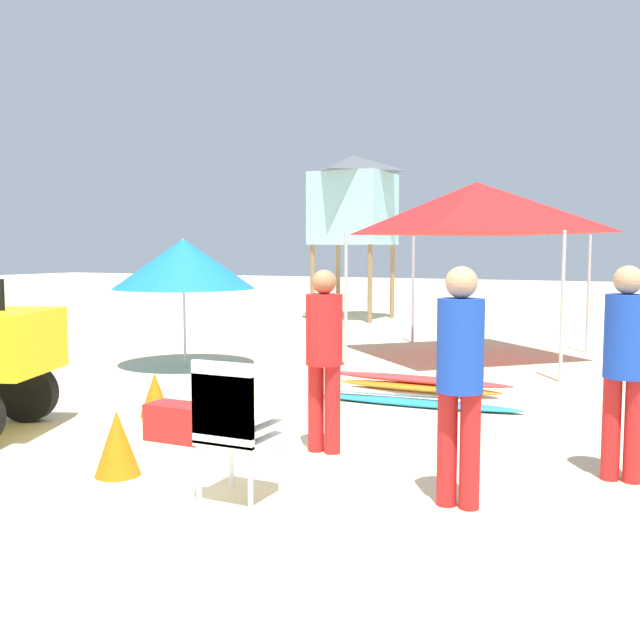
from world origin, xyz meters
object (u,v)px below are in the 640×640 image
(beach_umbrella_mid, at_px, (184,264))
(traffic_cone_far, at_px, (155,395))
(lifeguard_near_left, at_px, (625,359))
(traffic_cone_near, at_px, (117,443))
(lifeguard_tower, at_px, (353,200))
(popup_canopy, at_px, (476,208))
(surfboard_pile, at_px, (412,391))
(cooler_box, at_px, (179,422))
(stacked_plastic_chairs, at_px, (233,419))
(lifeguard_near_center, at_px, (460,370))
(lifeguard_near_right, at_px, (324,349))

(beach_umbrella_mid, distance_m, traffic_cone_far, 3.57)
(lifeguard_near_left, distance_m, traffic_cone_near, 3.98)
(lifeguard_tower, height_order, traffic_cone_far, lifeguard_tower)
(popup_canopy, bearing_deg, traffic_cone_near, -97.30)
(surfboard_pile, height_order, cooler_box, cooler_box)
(cooler_box, bearing_deg, stacked_plastic_chairs, -41.86)
(popup_canopy, bearing_deg, stacked_plastic_chairs, -88.38)
(lifeguard_near_center, xyz_separation_m, cooler_box, (-2.83, 0.63, -0.78))
(lifeguard_near_center, distance_m, traffic_cone_near, 2.74)
(popup_canopy, distance_m, traffic_cone_far, 6.39)
(stacked_plastic_chairs, relative_size, lifeguard_near_center, 0.61)
(lifeguard_near_center, bearing_deg, cooler_box, 167.40)
(stacked_plastic_chairs, distance_m, popup_canopy, 7.82)
(stacked_plastic_chairs, xyz_separation_m, surfboard_pile, (0.04, 3.76, -0.45))
(stacked_plastic_chairs, bearing_deg, traffic_cone_far, 138.78)
(lifeguard_tower, xyz_separation_m, traffic_cone_near, (3.59, -13.02, -2.79))
(traffic_cone_near, xyz_separation_m, traffic_cone_far, (-1.07, 1.81, -0.03))
(stacked_plastic_chairs, bearing_deg, lifeguard_near_left, 35.63)
(surfboard_pile, xyz_separation_m, beach_umbrella_mid, (-3.97, 1.05, 1.42))
(surfboard_pile, relative_size, lifeguard_tower, 0.63)
(lifeguard_near_right, bearing_deg, surfboard_pile, 89.05)
(lifeguard_tower, bearing_deg, cooler_box, -74.23)
(traffic_cone_far, distance_m, cooler_box, 1.10)
(lifeguard_near_center, distance_m, cooler_box, 3.01)
(beach_umbrella_mid, distance_m, cooler_box, 4.58)
(traffic_cone_near, bearing_deg, stacked_plastic_chairs, -7.23)
(surfboard_pile, bearing_deg, traffic_cone_far, -141.65)
(popup_canopy, height_order, lifeguard_tower, lifeguard_tower)
(traffic_cone_far, bearing_deg, beach_umbrella_mid, 120.69)
(cooler_box, bearing_deg, popup_canopy, 79.47)
(beach_umbrella_mid, xyz_separation_m, traffic_cone_far, (1.69, -2.85, -1.34))
(lifeguard_near_right, bearing_deg, cooler_box, -171.07)
(lifeguard_near_left, xyz_separation_m, cooler_box, (-3.81, -0.48, -0.78))
(traffic_cone_near, bearing_deg, beach_umbrella_mid, 120.61)
(beach_umbrella_mid, bearing_deg, stacked_plastic_chairs, -50.75)
(surfboard_pile, distance_m, beach_umbrella_mid, 4.34)
(lifeguard_tower, bearing_deg, lifeguard_near_center, -63.72)
(stacked_plastic_chairs, relative_size, lifeguard_tower, 0.24)
(surfboard_pile, relative_size, lifeguard_near_center, 1.58)
(lifeguard_near_right, relative_size, lifeguard_tower, 0.39)
(lifeguard_near_right, relative_size, traffic_cone_near, 3.10)
(lifeguard_near_center, xyz_separation_m, traffic_cone_near, (-2.61, -0.47, -0.70))
(lifeguard_near_left, relative_size, traffic_cone_near, 3.20)
(stacked_plastic_chairs, relative_size, popup_canopy, 0.32)
(lifeguard_tower, bearing_deg, traffic_cone_near, -74.58)
(stacked_plastic_chairs, distance_m, lifeguard_near_right, 1.50)
(lifeguard_near_left, xyz_separation_m, traffic_cone_near, (-3.58, -1.58, -0.69))
(lifeguard_near_center, relative_size, lifeguard_tower, 0.40)
(lifeguard_near_center, bearing_deg, traffic_cone_near, -169.80)
(lifeguard_near_left, height_order, cooler_box, lifeguard_near_left)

